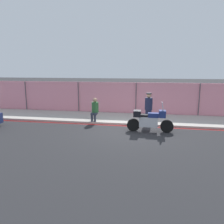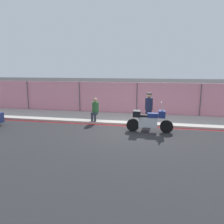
% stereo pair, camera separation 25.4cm
% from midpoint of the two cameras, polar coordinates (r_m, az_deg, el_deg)
% --- Properties ---
extents(ground_plane, '(120.00, 120.00, 0.00)m').
position_cam_midpoint_polar(ground_plane, '(11.22, 5.28, -5.03)').
color(ground_plane, '#262628').
extents(sidewalk, '(30.32, 2.96, 0.12)m').
position_cam_midpoint_polar(sidewalk, '(13.66, 6.42, -1.81)').
color(sidewalk, '#ADA89E').
rests_on(sidewalk, ground_plane).
extents(curb_paint_stripe, '(30.32, 0.18, 0.01)m').
position_cam_midpoint_polar(curb_paint_stripe, '(12.16, 5.77, -3.73)').
color(curb_paint_stripe, red).
rests_on(curb_paint_stripe, ground_plane).
extents(storefront_fence, '(28.81, 0.16, 2.22)m').
position_cam_midpoint_polar(storefront_fence, '(15.01, 7.02, 3.44)').
color(storefront_fence, pink).
rests_on(storefront_fence, ground_plane).
extents(motorcycle, '(2.31, 0.51, 1.54)m').
position_cam_midpoint_polar(motorcycle, '(11.07, 10.31, -2.05)').
color(motorcycle, black).
rests_on(motorcycle, ground_plane).
extents(officer_standing, '(0.43, 0.43, 1.66)m').
position_cam_midpoint_polar(officer_standing, '(12.66, 10.16, 1.21)').
color(officer_standing, '#191E38').
rests_on(officer_standing, sidewalk).
extents(person_seated_on_curb, '(0.40, 0.69, 1.33)m').
position_cam_midpoint_polar(person_seated_on_curb, '(12.91, -3.87, 1.05)').
color(person_seated_on_curb, '#2D3342').
rests_on(person_seated_on_curb, sidewalk).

